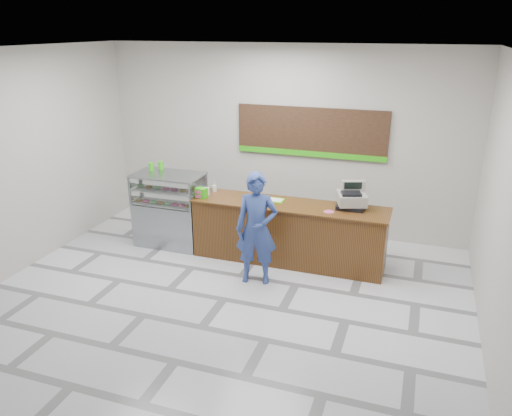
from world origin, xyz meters
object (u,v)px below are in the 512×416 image
(display_case, at_px, (170,209))
(serving_tray, at_px, (274,200))
(sales_counter, at_px, (289,233))
(cash_register, at_px, (352,198))
(customer, at_px, (257,229))

(display_case, relative_size, serving_tray, 3.92)
(display_case, bearing_deg, serving_tray, 2.17)
(serving_tray, bearing_deg, sales_counter, -14.44)
(display_case, height_order, serving_tray, display_case)
(cash_register, bearing_deg, display_case, 164.17)
(sales_counter, height_order, serving_tray, serving_tray)
(cash_register, height_order, customer, customer)
(sales_counter, height_order, customer, customer)
(cash_register, height_order, serving_tray, cash_register)
(cash_register, bearing_deg, sales_counter, 171.02)
(cash_register, relative_size, serving_tray, 1.69)
(display_case, distance_m, cash_register, 3.25)
(sales_counter, distance_m, cash_register, 1.20)
(sales_counter, xyz_separation_m, cash_register, (0.98, 0.17, 0.67))
(cash_register, distance_m, serving_tray, 1.28)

